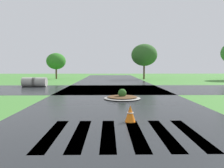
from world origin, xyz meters
TOP-DOWN VIEW (x-y plane):
  - asphalt_roadway at (0.00, 10.00)m, footprint 9.53×80.00m
  - asphalt_cross_road at (0.00, 18.14)m, footprint 90.00×8.58m
  - crosswalk_stripes at (0.00, 4.47)m, footprint 4.95×3.39m
  - median_island at (0.47, 11.99)m, footprint 2.42×2.39m
  - drainage_pipe_stack at (-8.26, 20.76)m, footprint 2.55×1.08m
  - traffic_cone at (0.42, 6.00)m, footprint 0.42×0.42m
  - background_treeline at (-1.22, 33.87)m, footprint 48.06×6.50m

SIDE VIEW (x-z plane):
  - asphalt_roadway at x=0.00m, z-range 0.00..0.01m
  - asphalt_cross_road at x=0.00m, z-range 0.00..0.01m
  - crosswalk_stripes at x=0.00m, z-range 0.00..0.01m
  - median_island at x=0.47m, z-range -0.20..0.48m
  - traffic_cone at x=0.42m, z-range -0.01..0.65m
  - drainage_pipe_stack at x=-8.26m, z-range 0.00..0.99m
  - background_treeline at x=-1.22m, z-range 0.85..6.94m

